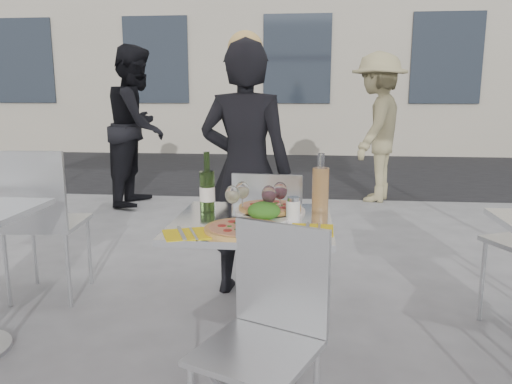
# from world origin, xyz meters

# --- Properties ---
(ground) EXTENTS (80.00, 80.00, 0.00)m
(ground) POSITION_xyz_m (0.00, 0.00, 0.00)
(ground) COLOR slate
(street_asphalt) EXTENTS (24.00, 5.00, 0.00)m
(street_asphalt) POSITION_xyz_m (0.00, 6.50, 0.00)
(street_asphalt) COLOR black
(street_asphalt) RESTS_ON ground
(main_table) EXTENTS (0.72, 0.72, 0.75)m
(main_table) POSITION_xyz_m (0.00, 0.00, 0.54)
(main_table) COLOR #B7BABF
(main_table) RESTS_ON ground
(chair_far) EXTENTS (0.44, 0.45, 0.88)m
(chair_far) POSITION_xyz_m (0.03, 0.63, 0.52)
(chair_far) COLOR silver
(chair_far) RESTS_ON ground
(chair_near) EXTENTS (0.51, 0.52, 0.85)m
(chair_near) POSITION_xyz_m (0.11, -0.52, 0.50)
(chair_near) COLOR silver
(chair_near) RESTS_ON ground
(side_chair_lfar) EXTENTS (0.49, 0.50, 0.99)m
(side_chair_lfar) POSITION_xyz_m (-1.42, 0.66, 0.58)
(side_chair_lfar) COLOR silver
(side_chair_lfar) RESTS_ON ground
(woman_diner) EXTENTS (0.65, 0.47, 1.65)m
(woman_diner) POSITION_xyz_m (-0.15, 0.95, 0.82)
(woman_diner) COLOR black
(woman_diner) RESTS_ON ground
(pedestrian_a) EXTENTS (0.71, 0.91, 1.86)m
(pedestrian_a) POSITION_xyz_m (-1.76, 3.55, 0.93)
(pedestrian_a) COLOR black
(pedestrian_a) RESTS_ON ground
(pedestrian_b) EXTENTS (1.03, 1.32, 1.80)m
(pedestrian_b) POSITION_xyz_m (1.09, 4.03, 0.90)
(pedestrian_b) COLOR #998E63
(pedestrian_b) RESTS_ON ground
(pizza_near) EXTENTS (0.33, 0.33, 0.02)m
(pizza_near) POSITION_xyz_m (-0.02, -0.19, 0.76)
(pizza_near) COLOR #D9AA54
(pizza_near) RESTS_ON main_table
(pizza_far) EXTENTS (0.34, 0.34, 0.03)m
(pizza_far) POSITION_xyz_m (0.07, 0.16, 0.77)
(pizza_far) COLOR white
(pizza_far) RESTS_ON main_table
(salad_plate) EXTENTS (0.22, 0.22, 0.09)m
(salad_plate) POSITION_xyz_m (0.05, -0.01, 0.79)
(salad_plate) COLOR white
(salad_plate) RESTS_ON main_table
(wine_bottle) EXTENTS (0.07, 0.08, 0.29)m
(wine_bottle) POSITION_xyz_m (-0.24, 0.13, 0.86)
(wine_bottle) COLOR #34531F
(wine_bottle) RESTS_ON main_table
(carafe) EXTENTS (0.08, 0.08, 0.29)m
(carafe) POSITION_xyz_m (0.31, 0.17, 0.87)
(carafe) COLOR tan
(carafe) RESTS_ON main_table
(sugar_shaker) EXTENTS (0.06, 0.06, 0.11)m
(sugar_shaker) POSITION_xyz_m (0.18, 0.01, 0.80)
(sugar_shaker) COLOR white
(sugar_shaker) RESTS_ON main_table
(wineglass_white_a) EXTENTS (0.07, 0.07, 0.16)m
(wineglass_white_a) POSITION_xyz_m (-0.09, 0.00, 0.86)
(wineglass_white_a) COLOR white
(wineglass_white_a) RESTS_ON main_table
(wineglass_white_b) EXTENTS (0.07, 0.07, 0.16)m
(wineglass_white_b) POSITION_xyz_m (-0.06, 0.12, 0.86)
(wineglass_white_b) COLOR white
(wineglass_white_b) RESTS_ON main_table
(wineglass_red_a) EXTENTS (0.07, 0.07, 0.16)m
(wineglass_red_a) POSITION_xyz_m (0.07, 0.02, 0.86)
(wineglass_red_a) COLOR white
(wineglass_red_a) RESTS_ON main_table
(wineglass_red_b) EXTENTS (0.07, 0.07, 0.16)m
(wineglass_red_b) POSITION_xyz_m (0.12, 0.12, 0.86)
(wineglass_red_b) COLOR white
(wineglass_red_b) RESTS_ON main_table
(napkin_left) EXTENTS (0.23, 0.23, 0.01)m
(napkin_left) POSITION_xyz_m (-0.25, -0.27, 0.75)
(napkin_left) COLOR yellow
(napkin_left) RESTS_ON main_table
(napkin_right) EXTENTS (0.19, 0.20, 0.01)m
(napkin_right) POSITION_xyz_m (0.27, -0.15, 0.75)
(napkin_right) COLOR yellow
(napkin_right) RESTS_ON main_table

